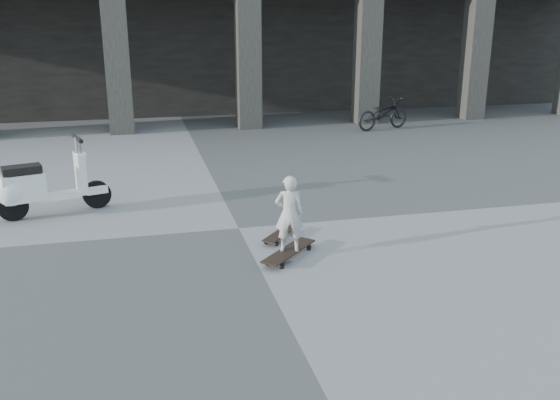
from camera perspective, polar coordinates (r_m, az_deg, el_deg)
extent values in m
plane|color=#4C4C49|center=(8.98, -4.00, -2.73)|extent=(90.00, 90.00, 0.00)
cube|color=black|center=(22.38, -10.57, 16.68)|extent=(28.00, 6.00, 6.00)
cube|color=#2C2A24|center=(16.88, -15.40, 12.94)|extent=(0.65, 0.65, 4.00)
cube|color=#2C2A24|center=(17.17, -3.09, 13.56)|extent=(0.65, 0.65, 4.00)
cube|color=#2C2A24|center=(18.17, 8.37, 13.60)|extent=(0.65, 0.65, 4.00)
cube|color=#2C2A24|center=(19.77, 18.29, 13.21)|extent=(0.65, 0.65, 4.00)
cube|color=black|center=(7.85, 0.86, -4.93)|extent=(0.90, 0.91, 0.02)
cube|color=#B2B2B7|center=(8.17, 2.14, -4.39)|extent=(0.19, 0.19, 0.03)
cube|color=#B2B2B7|center=(7.58, -0.52, -6.12)|extent=(0.19, 0.19, 0.03)
cylinder|color=black|center=(8.22, 1.48, -4.32)|extent=(0.08, 0.08, 0.08)
cylinder|color=black|center=(8.12, 2.82, -4.60)|extent=(0.08, 0.08, 0.08)
cylinder|color=black|center=(7.64, -1.22, -6.03)|extent=(0.08, 0.08, 0.08)
cylinder|color=black|center=(7.53, 0.19, -6.36)|extent=(0.08, 0.08, 0.08)
cube|color=black|center=(8.50, -0.01, -3.27)|extent=(0.63, 0.70, 0.02)
cube|color=#B2B2B7|center=(8.74, 0.78, -2.97)|extent=(0.16, 0.15, 0.03)
cube|color=#B2B2B7|center=(8.30, -0.84, -4.08)|extent=(0.16, 0.15, 0.03)
cylinder|color=black|center=(8.78, 0.28, -2.94)|extent=(0.06, 0.07, 0.07)
cylinder|color=black|center=(8.70, 1.28, -3.11)|extent=(0.06, 0.07, 0.07)
cylinder|color=black|center=(8.34, -1.36, -4.04)|extent=(0.06, 0.07, 0.07)
cylinder|color=black|center=(8.26, -0.32, -4.24)|extent=(0.06, 0.07, 0.07)
imported|color=beige|center=(7.67, 0.88, -1.32)|extent=(0.41, 0.31, 1.02)
cylinder|color=black|center=(10.34, -17.20, 0.52)|extent=(0.47, 0.24, 0.46)
cylinder|color=black|center=(10.14, -24.31, -0.57)|extent=(0.47, 0.24, 0.46)
cube|color=white|center=(10.20, -20.58, 0.38)|extent=(0.74, 0.48, 0.08)
cube|color=white|center=(10.08, -23.42, 1.14)|extent=(0.71, 0.53, 0.43)
sphere|color=white|center=(10.07, -24.49, 0.79)|extent=(0.48, 0.48, 0.48)
cube|color=black|center=(10.02, -23.61, 2.71)|extent=(0.63, 0.45, 0.11)
cube|color=white|center=(10.19, -18.64, 2.48)|extent=(0.22, 0.40, 0.66)
cube|color=white|center=(10.31, -17.25, 1.00)|extent=(0.37, 0.25, 0.14)
cylinder|color=#B2B2B7|center=(10.10, -18.86, 4.80)|extent=(0.13, 0.13, 0.34)
cylinder|color=black|center=(10.07, -18.94, 5.62)|extent=(0.23, 0.57, 0.07)
sphere|color=white|center=(10.14, -18.41, 4.09)|extent=(0.14, 0.14, 0.14)
imported|color=black|center=(17.26, 9.88, 8.18)|extent=(1.81, 1.06, 0.90)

